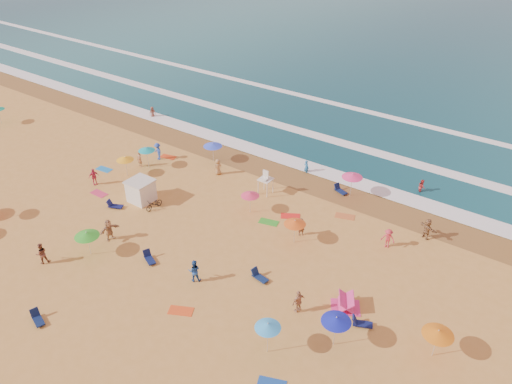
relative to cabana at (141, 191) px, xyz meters
The scene contains 13 objects.
ground 7.01m from the cabana, ahead, with size 220.00×220.00×0.00m, color gold.
ocean 83.62m from the cabana, 85.26° to the left, with size 220.00×140.00×0.18m, color #0C4756.
wet_sand 13.74m from the cabana, 59.72° to the left, with size 220.00×220.00×0.00m, color olive.
surf_foam 21.80m from the cabana, 71.50° to the left, with size 200.00×18.70×0.05m.
cabana is the anchor object (origin of this frame).
cabana_roof 1.06m from the cabana, ahead, with size 2.20×2.20×0.12m, color silver.
bicycle 1.99m from the cabana, ahead, with size 0.63×1.80×0.94m, color black.
lifeguard_stand 11.57m from the cabana, 41.30° to the left, with size 1.20×1.20×2.10m, color white, non-canonical shape.
beach_umbrellas 6.85m from the cabana, ahead, with size 63.85×26.86×0.79m.
loungers 9.91m from the cabana, 13.36° to the right, with size 55.26×27.46×0.34m.
towels 5.23m from the cabana, 23.43° to the right, with size 36.25×26.67×0.03m.
popup_tents 29.99m from the cabana, ahead, with size 18.88×10.08×1.20m.
beachgoers 8.30m from the cabana, 19.53° to the left, with size 51.09×28.14×2.14m.
Camera 1 is at (24.15, -25.05, 25.24)m, focal length 35.00 mm.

